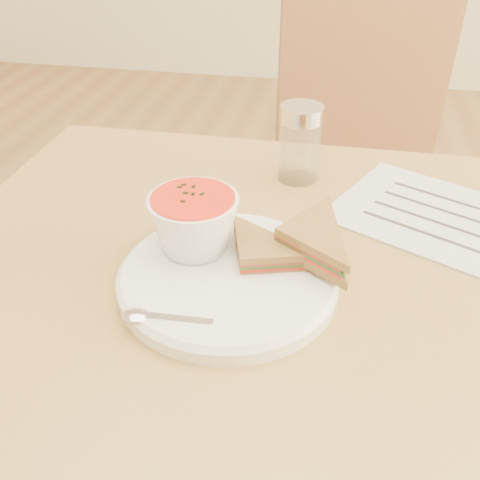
% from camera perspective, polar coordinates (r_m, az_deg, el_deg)
% --- Properties ---
extents(dining_table, '(1.00, 0.70, 0.75)m').
position_cam_1_polar(dining_table, '(0.93, 7.01, -21.51)').
color(dining_table, olive).
rests_on(dining_table, floor).
extents(chair_far, '(0.50, 0.50, 0.92)m').
position_cam_1_polar(chair_far, '(1.31, 13.56, 2.29)').
color(chair_far, brown).
rests_on(chair_far, floor).
extents(plate, '(0.30, 0.30, 0.02)m').
position_cam_1_polar(plate, '(0.62, -1.27, -4.16)').
color(plate, white).
rests_on(plate, dining_table).
extents(soup_bowl, '(0.14, 0.14, 0.07)m').
position_cam_1_polar(soup_bowl, '(0.63, -4.90, 1.55)').
color(soup_bowl, white).
rests_on(soup_bowl, plate).
extents(sandwich_half_a, '(0.11, 0.11, 0.03)m').
position_cam_1_polar(sandwich_half_a, '(0.59, 0.00, -3.16)').
color(sandwich_half_a, olive).
rests_on(sandwich_half_a, plate).
extents(sandwich_half_b, '(0.14, 0.14, 0.03)m').
position_cam_1_polar(sandwich_half_b, '(0.62, 3.65, 0.02)').
color(sandwich_half_b, olive).
rests_on(sandwich_half_b, plate).
extents(spoon, '(0.16, 0.04, 0.01)m').
position_cam_1_polar(spoon, '(0.55, -6.41, -8.47)').
color(spoon, silver).
rests_on(spoon, plate).
extents(paper_menu, '(0.34, 0.31, 0.00)m').
position_cam_1_polar(paper_menu, '(0.78, 20.91, 2.15)').
color(paper_menu, silver).
rests_on(paper_menu, dining_table).
extents(condiment_shaker, '(0.07, 0.07, 0.12)m').
position_cam_1_polar(condiment_shaker, '(0.82, 6.39, 10.20)').
color(condiment_shaker, silver).
rests_on(condiment_shaker, dining_table).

